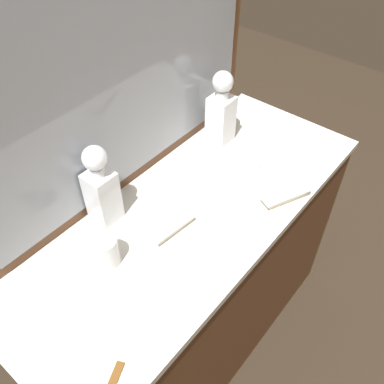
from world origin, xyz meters
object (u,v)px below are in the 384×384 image
at_px(crystal_tumbler_far_left, 105,252).
at_px(silver_brush_rear, 170,226).
at_px(crystal_decanter_center, 221,114).
at_px(porcelain_dish, 251,164).
at_px(crystal_decanter_front, 102,191).
at_px(silver_brush_far_right, 285,196).

distance_m(crystal_tumbler_far_left, silver_brush_rear, 0.22).
distance_m(crystal_decanter_center, crystal_tumbler_far_left, 0.68).
relative_size(crystal_tumbler_far_left, porcelain_dish, 1.43).
xyz_separation_m(crystal_decanter_front, crystal_decanter_center, (0.55, -0.04, 0.00)).
xyz_separation_m(crystal_decanter_front, crystal_tumbler_far_left, (-0.12, -0.13, -0.07)).
bearing_deg(silver_brush_far_right, silver_brush_rear, 148.45).
relative_size(crystal_decanter_front, crystal_tumbler_far_left, 2.90).
bearing_deg(porcelain_dish, crystal_tumbler_far_left, 171.77).
xyz_separation_m(crystal_decanter_center, porcelain_dish, (-0.05, -0.18, -0.11)).
distance_m(crystal_tumbler_far_left, porcelain_dish, 0.63).
bearing_deg(crystal_decanter_center, silver_brush_rear, -161.76).
height_order(crystal_decanter_center, silver_brush_rear, crystal_decanter_center).
bearing_deg(crystal_decanter_front, silver_brush_far_right, -43.04).
distance_m(crystal_decanter_front, porcelain_dish, 0.56).
bearing_deg(porcelain_dish, silver_brush_far_right, -110.47).
distance_m(crystal_decanter_center, silver_brush_rear, 0.50).
bearing_deg(porcelain_dish, crystal_decanter_front, 156.10).
height_order(crystal_decanter_front, crystal_tumbler_far_left, crystal_decanter_front).
xyz_separation_m(crystal_decanter_center, silver_brush_far_right, (-0.12, -0.36, -0.10)).
relative_size(crystal_decanter_front, crystal_decanter_center, 0.97).
height_order(crystal_tumbler_far_left, silver_brush_rear, crystal_tumbler_far_left).
bearing_deg(crystal_decanter_center, crystal_decanter_front, 175.81).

